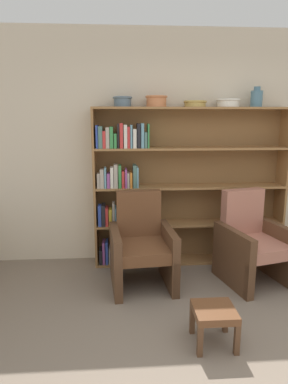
{
  "coord_description": "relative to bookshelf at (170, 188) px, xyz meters",
  "views": [
    {
      "loc": [
        -0.91,
        -1.78,
        1.76
      ],
      "look_at": [
        -0.65,
        1.85,
        0.95
      ],
      "focal_mm": 32.0,
      "sensor_mm": 36.0,
      "label": 1
    }
  ],
  "objects": [
    {
      "name": "bookshelf",
      "position": [
        0.0,
        0.0,
        0.0
      ],
      "size": [
        2.27,
        0.3,
        1.86
      ],
      "color": "olive",
      "rests_on": "ground"
    },
    {
      "name": "wall_back",
      "position": [
        0.32,
        0.17,
        0.45
      ],
      "size": [
        12.0,
        0.06,
        2.75
      ],
      "color": "beige",
      "rests_on": "ground"
    },
    {
      "name": "vase_tall",
      "position": [
        0.97,
        -0.02,
        1.04
      ],
      "size": [
        0.13,
        0.13,
        0.23
      ],
      "color": "slate",
      "rests_on": "bookshelf"
    },
    {
      "name": "bowl_cream",
      "position": [
        -0.55,
        -0.02,
        1.0
      ],
      "size": [
        0.22,
        0.22,
        0.11
      ],
      "color": "slate",
      "rests_on": "bookshelf"
    },
    {
      "name": "bowl_stoneware",
      "position": [
        -0.18,
        -0.02,
        1.01
      ],
      "size": [
        0.25,
        0.25,
        0.12
      ],
      "color": "#C67547",
      "rests_on": "bookshelf"
    },
    {
      "name": "bowl_sage",
      "position": [
        0.26,
        -0.02,
        0.98
      ],
      "size": [
        0.26,
        0.26,
        0.07
      ],
      "color": "tan",
      "rests_on": "bookshelf"
    },
    {
      "name": "armchair_cushioned",
      "position": [
        0.82,
        -0.56,
        -0.51
      ],
      "size": [
        0.79,
        0.82,
        0.97
      ],
      "rotation": [
        0.0,
        0.0,
        3.4
      ],
      "color": "brown",
      "rests_on": "ground"
    },
    {
      "name": "bowl_copper",
      "position": [
        0.64,
        -0.02,
        0.99
      ],
      "size": [
        0.27,
        0.27,
        0.09
      ],
      "color": "silver",
      "rests_on": "bookshelf"
    },
    {
      "name": "footstool",
      "position": [
        0.12,
        -1.61,
        -0.68
      ],
      "size": [
        0.32,
        0.32,
        0.3
      ],
      "color": "brown",
      "rests_on": "ground"
    },
    {
      "name": "armchair_leather",
      "position": [
        -0.38,
        -0.56,
        -0.51
      ],
      "size": [
        0.7,
        0.73,
        0.97
      ],
      "rotation": [
        0.0,
        0.0,
        3.23
      ],
      "color": "brown",
      "rests_on": "ground"
    }
  ]
}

